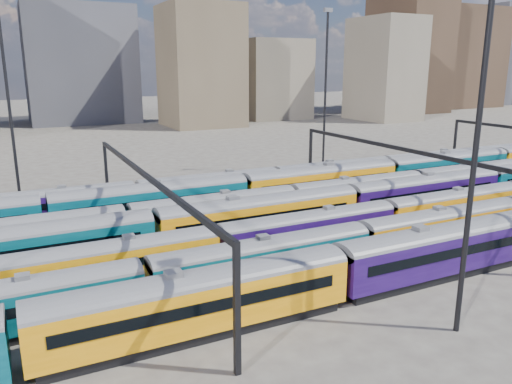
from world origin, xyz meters
name	(u,v)px	position (x,y,z in m)	size (l,w,h in m)	color
ground	(330,227)	(0.00, 0.00, 0.00)	(500.00, 500.00, 0.00)	#433E39
rake_0	(446,244)	(1.09, -15.00, 2.77)	(150.11, 3.13, 5.28)	black
rake_1	(510,211)	(15.45, -10.00, 2.45)	(113.89, 2.78, 4.67)	black
rake_2	(387,214)	(3.48, -5.00, 2.39)	(111.36, 2.72, 4.56)	black
rake_3	(425,189)	(13.45, 0.00, 2.82)	(152.57, 3.19, 5.37)	black
rake_4	(358,189)	(7.47, 5.00, 2.42)	(93.53, 2.74, 4.60)	black
rake_5	(244,187)	(-5.69, 10.00, 2.87)	(133.05, 3.24, 5.47)	black
rake_6	(334,171)	(10.82, 15.00, 2.43)	(132.00, 2.76, 4.63)	black
gantry_1	(145,185)	(-20.00, 0.00, 6.79)	(0.35, 40.35, 8.03)	black
gantry_2	(405,158)	(10.00, 0.00, 6.79)	(0.35, 40.35, 8.03)	black
mast_1	(8,94)	(-30.00, 22.00, 13.97)	(1.40, 0.50, 25.60)	black
mast_2	(479,119)	(-5.00, -22.00, 13.97)	(1.40, 0.50, 25.60)	black
mast_3	(326,86)	(15.00, 24.00, 13.97)	(1.40, 0.50, 25.60)	black
skyline	(404,56)	(104.75, 105.73, 20.83)	(399.22, 60.48, 50.03)	#665B4C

